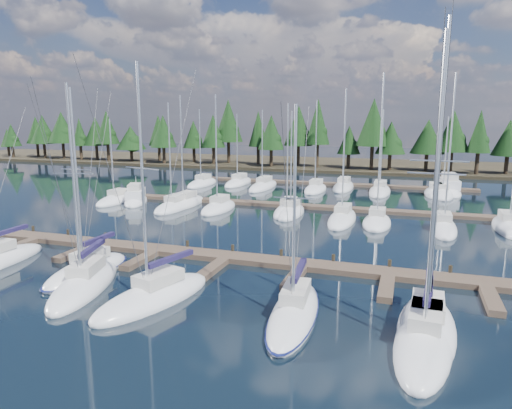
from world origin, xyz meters
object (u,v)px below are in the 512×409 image
(main_dock, at_px, (225,259))
(motor_yacht_right, at_px, (448,189))
(front_sailboat_2, at_px, (85,284))
(motor_yacht_left, at_px, (136,199))
(front_sailboat_5, at_px, (426,328))
(front_sailboat_6, at_px, (424,339))
(front_sailboat_1, at_px, (88,271))
(front_sailboat_3, at_px, (154,296))
(front_sailboat_4, at_px, (294,313))

(main_dock, height_order, motor_yacht_right, motor_yacht_right)
(main_dock, distance_m, front_sailboat_2, 10.24)
(motor_yacht_left, bearing_deg, front_sailboat_2, -62.74)
(motor_yacht_left, bearing_deg, front_sailboat_5, -37.63)
(motor_yacht_right, bearing_deg, front_sailboat_6, -95.07)
(front_sailboat_1, xyz_separation_m, motor_yacht_left, (-12.42, 24.92, 0.17))
(main_dock, xyz_separation_m, front_sailboat_2, (-6.42, -7.97, 0.08))
(front_sailboat_2, height_order, front_sailboat_3, front_sailboat_3)
(front_sailboat_3, bearing_deg, motor_yacht_right, 68.07)
(front_sailboat_1, height_order, front_sailboat_3, front_sailboat_3)
(main_dock, xyz_separation_m, front_sailboat_5, (14.23, -7.53, 0.10))
(front_sailboat_5, bearing_deg, front_sailboat_1, 175.41)
(front_sailboat_5, distance_m, front_sailboat_6, 1.38)
(front_sailboat_4, height_order, front_sailboat_5, front_sailboat_5)
(front_sailboat_4, distance_m, motor_yacht_left, 38.83)
(front_sailboat_1, distance_m, motor_yacht_left, 27.84)
(front_sailboat_2, bearing_deg, front_sailboat_6, -2.57)
(front_sailboat_3, height_order, motor_yacht_right, front_sailboat_3)
(front_sailboat_3, bearing_deg, front_sailboat_2, 176.18)
(front_sailboat_5, relative_size, front_sailboat_6, 1.05)
(front_sailboat_1, bearing_deg, front_sailboat_2, -54.91)
(front_sailboat_2, bearing_deg, main_dock, 51.16)
(front_sailboat_2, relative_size, motor_yacht_left, 1.61)
(motor_yacht_right, bearing_deg, front_sailboat_3, -111.93)
(front_sailboat_2, distance_m, front_sailboat_4, 13.82)
(motor_yacht_right, bearing_deg, main_dock, -114.60)
(front_sailboat_1, xyz_separation_m, front_sailboat_5, (22.22, -1.78, 0.01))
(main_dock, xyz_separation_m, motor_yacht_right, (18.46, 40.31, 0.32))
(main_dock, height_order, front_sailboat_5, front_sailboat_5)
(front_sailboat_2, xyz_separation_m, front_sailboat_6, (20.51, -0.92, 0.01))
(front_sailboat_2, relative_size, front_sailboat_3, 0.93)
(front_sailboat_1, distance_m, motor_yacht_right, 53.11)
(front_sailboat_6, xyz_separation_m, motor_yacht_left, (-34.50, 28.07, 0.16))
(front_sailboat_4, height_order, motor_yacht_right, front_sailboat_4)
(front_sailboat_2, height_order, front_sailboat_5, front_sailboat_5)
(front_sailboat_5, bearing_deg, front_sailboat_4, -176.64)
(front_sailboat_1, distance_m, front_sailboat_5, 22.30)
(main_dock, height_order, front_sailboat_6, front_sailboat_6)
(main_dock, bearing_deg, motor_yacht_left, 136.78)
(motor_yacht_left, bearing_deg, front_sailboat_1, -63.51)
(front_sailboat_1, distance_m, front_sailboat_2, 2.73)
(front_sailboat_3, bearing_deg, main_dock, 82.31)
(front_sailboat_3, relative_size, front_sailboat_5, 0.91)
(front_sailboat_5, bearing_deg, motor_yacht_left, 142.37)
(front_sailboat_6, height_order, motor_yacht_right, front_sailboat_6)
(main_dock, bearing_deg, front_sailboat_2, -128.84)
(main_dock, xyz_separation_m, motor_yacht_left, (-20.41, 19.18, 0.25))
(front_sailboat_6, relative_size, motor_yacht_right, 1.54)
(front_sailboat_3, distance_m, front_sailboat_4, 8.54)
(front_sailboat_2, bearing_deg, motor_yacht_right, 62.74)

